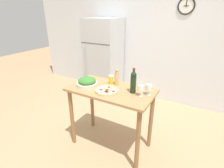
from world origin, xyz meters
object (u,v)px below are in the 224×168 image
at_px(wine_glass_far, 149,87).
at_px(homemade_pizza, 107,91).
at_px(pepper_mill, 117,77).
at_px(salt_canister, 111,80).
at_px(wine_glass_near, 141,89).
at_px(salad_bowl, 87,82).
at_px(wine_bottle, 133,82).
at_px(refrigerator, 104,58).

height_order(wine_glass_far, homemade_pizza, wine_glass_far).
relative_size(wine_glass_far, pepper_mill, 0.60).
xyz_separation_m(pepper_mill, salt_canister, (-0.09, -0.00, -0.05)).
bearing_deg(salt_canister, wine_glass_near, -17.67).
bearing_deg(salad_bowl, pepper_mill, 35.89).
distance_m(homemade_pizza, salt_canister, 0.28).
relative_size(homemade_pizza, salt_canister, 2.38).
distance_m(wine_bottle, homemade_pizza, 0.36).
relative_size(wine_glass_near, homemade_pizza, 0.47).
bearing_deg(salt_canister, salad_bowl, -135.94).
xyz_separation_m(refrigerator, wine_glass_near, (1.46, -1.48, 0.15)).
bearing_deg(wine_glass_far, wine_glass_near, -134.79).
xyz_separation_m(wine_glass_far, pepper_mill, (-0.49, 0.09, 0.01)).
bearing_deg(salad_bowl, homemade_pizza, -4.93).
relative_size(wine_bottle, homemade_pizza, 1.10).
height_order(salad_bowl, salt_canister, salad_bowl).
relative_size(wine_glass_near, salt_canister, 1.12).
bearing_deg(salt_canister, homemade_pizza, -71.58).
distance_m(pepper_mill, homemade_pizza, 0.28).
bearing_deg(salad_bowl, refrigerator, 114.74).
distance_m(refrigerator, wine_bottle, 1.98).
height_order(refrigerator, wine_bottle, refrigerator).
height_order(refrigerator, wine_glass_far, refrigerator).
height_order(pepper_mill, homemade_pizza, pepper_mill).
bearing_deg(homemade_pizza, wine_glass_near, 14.11).
xyz_separation_m(homemade_pizza, salt_canister, (-0.09, 0.26, 0.04)).
bearing_deg(wine_glass_near, wine_glass_far, 45.21).
relative_size(wine_bottle, wine_glass_near, 2.33).
bearing_deg(salad_bowl, salt_canister, 44.06).
relative_size(pepper_mill, homemade_pizza, 0.79).
height_order(homemade_pizza, salt_canister, salt_canister).
xyz_separation_m(wine_glass_far, homemade_pizza, (-0.49, -0.18, -0.08)).
relative_size(wine_glass_near, wine_glass_far, 1.00).
height_order(wine_bottle, pepper_mill, wine_bottle).
relative_size(refrigerator, wine_glass_far, 12.52).
relative_size(wine_bottle, wine_glass_far, 2.33).
distance_m(wine_glass_near, wine_glass_far, 0.11).
bearing_deg(wine_glass_far, pepper_mill, 169.93).
height_order(wine_glass_far, salad_bowl, wine_glass_far).
bearing_deg(pepper_mill, wine_bottle, -22.07).
relative_size(pepper_mill, salad_bowl, 0.81).
bearing_deg(wine_bottle, wine_glass_near, -20.57).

